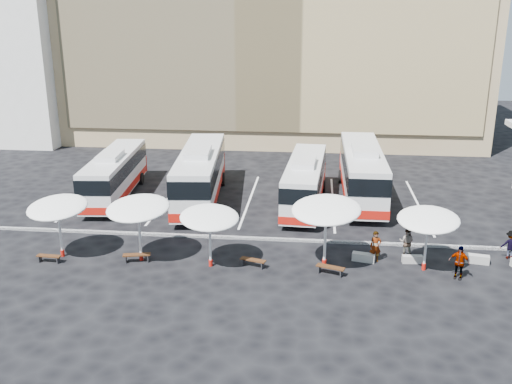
# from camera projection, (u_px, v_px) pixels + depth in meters

# --- Properties ---
(ground) EXTENTS (120.00, 120.00, 0.00)m
(ground) POSITION_uv_depth(u_px,v_px,m) (234.00, 242.00, 33.79)
(ground) COLOR black
(ground) RESTS_ON ground
(sandstone_building) EXTENTS (42.00, 18.25, 29.60)m
(sandstone_building) POSITION_uv_depth(u_px,v_px,m) (276.00, 16.00, 60.17)
(sandstone_building) COLOR tan
(sandstone_building) RESTS_ON ground
(apartment_block) EXTENTS (14.00, 14.00, 18.00)m
(apartment_block) POSITION_uv_depth(u_px,v_px,m) (10.00, 51.00, 60.46)
(apartment_block) COLOR silver
(apartment_block) RESTS_ON ground
(curb_divider) EXTENTS (34.00, 0.25, 0.15)m
(curb_divider) POSITION_uv_depth(u_px,v_px,m) (235.00, 238.00, 34.25)
(curb_divider) COLOR black
(curb_divider) RESTS_ON ground
(bay_lines) EXTENTS (24.15, 12.00, 0.01)m
(bay_lines) POSITION_uv_depth(u_px,v_px,m) (250.00, 200.00, 41.37)
(bay_lines) COLOR white
(bay_lines) RESTS_ON ground
(bus_0) EXTENTS (3.29, 11.23, 3.51)m
(bus_0) POSITION_uv_depth(u_px,v_px,m) (115.00, 173.00, 41.57)
(bus_0) COLOR silver
(bus_0) RESTS_ON ground
(bus_1) EXTENTS (3.84, 12.83, 4.01)m
(bus_1) POSITION_uv_depth(u_px,v_px,m) (200.00, 173.00, 40.72)
(bus_1) COLOR silver
(bus_1) RESTS_ON ground
(bus_2) EXTENTS (3.05, 11.23, 3.53)m
(bus_2) POSITION_uv_depth(u_px,v_px,m) (305.00, 180.00, 39.77)
(bus_2) COLOR silver
(bus_2) RESTS_ON ground
(bus_3) EXTENTS (3.00, 12.65, 4.01)m
(bus_3) POSITION_uv_depth(u_px,v_px,m) (362.00, 171.00, 41.25)
(bus_3) COLOR silver
(bus_3) RESTS_ON ground
(sunshade_0) EXTENTS (3.56, 3.60, 3.39)m
(sunshade_0) POSITION_uv_depth(u_px,v_px,m) (57.00, 208.00, 30.95)
(sunshade_0) COLOR silver
(sunshade_0) RESTS_ON ground
(sunshade_1) EXTENTS (3.96, 4.00, 3.55)m
(sunshade_1) POSITION_uv_depth(u_px,v_px,m) (138.00, 208.00, 30.43)
(sunshade_1) COLOR silver
(sunshade_1) RESTS_ON ground
(sunshade_2) EXTENTS (4.13, 4.15, 3.26)m
(sunshade_2) POSITION_uv_depth(u_px,v_px,m) (209.00, 218.00, 29.76)
(sunshade_2) COLOR silver
(sunshade_2) RESTS_ON ground
(sunshade_3) EXTENTS (4.54, 4.57, 3.80)m
(sunshade_3) POSITION_uv_depth(u_px,v_px,m) (326.00, 210.00, 29.54)
(sunshade_3) COLOR silver
(sunshade_3) RESTS_ON ground
(sunshade_4) EXTENTS (3.95, 3.98, 3.32)m
(sunshade_4) POSITION_uv_depth(u_px,v_px,m) (428.00, 220.00, 29.30)
(sunshade_4) COLOR silver
(sunshade_4) RESTS_ON ground
(wood_bench_0) EXTENTS (1.35, 0.42, 0.41)m
(wood_bench_0) POSITION_uv_depth(u_px,v_px,m) (49.00, 257.00, 30.96)
(wood_bench_0) COLOR #331A0B
(wood_bench_0) RESTS_ON ground
(wood_bench_1) EXTENTS (1.53, 0.71, 0.45)m
(wood_bench_1) POSITION_uv_depth(u_px,v_px,m) (137.00, 256.00, 31.01)
(wood_bench_1) COLOR #331A0B
(wood_bench_1) RESTS_ON ground
(wood_bench_2) EXTENTS (1.46, 0.79, 0.43)m
(wood_bench_2) POSITION_uv_depth(u_px,v_px,m) (253.00, 261.00, 30.42)
(wood_bench_2) COLOR #331A0B
(wood_bench_2) RESTS_ON ground
(wood_bench_3) EXTENTS (1.53, 0.86, 0.45)m
(wood_bench_3) POSITION_uv_depth(u_px,v_px,m) (330.00, 268.00, 29.51)
(wood_bench_3) COLOR #331A0B
(wood_bench_3) RESTS_ON ground
(conc_bench_0) EXTENTS (1.28, 0.67, 0.46)m
(conc_bench_0) POSITION_uv_depth(u_px,v_px,m) (363.00, 257.00, 31.14)
(conc_bench_0) COLOR gray
(conc_bench_0) RESTS_ON ground
(conc_bench_1) EXTENTS (1.12, 0.45, 0.41)m
(conc_bench_1) POSITION_uv_depth(u_px,v_px,m) (412.00, 259.00, 30.94)
(conc_bench_1) COLOR gray
(conc_bench_1) RESTS_ON ground
(conc_bench_2) EXTENTS (1.29, 0.64, 0.46)m
(conc_bench_2) POSITION_uv_depth(u_px,v_px,m) (477.00, 259.00, 30.91)
(conc_bench_2) COLOR gray
(conc_bench_2) RESTS_ON ground
(passenger_0) EXTENTS (0.67, 0.47, 1.72)m
(passenger_0) POSITION_uv_depth(u_px,v_px,m) (376.00, 246.00, 30.95)
(passenger_0) COLOR black
(passenger_0) RESTS_ON ground
(passenger_1) EXTENTS (0.99, 0.87, 1.72)m
(passenger_1) POSITION_uv_depth(u_px,v_px,m) (407.00, 242.00, 31.54)
(passenger_1) COLOR black
(passenger_1) RESTS_ON ground
(passenger_2) EXTENTS (1.14, 0.83, 1.79)m
(passenger_2) POSITION_uv_depth(u_px,v_px,m) (459.00, 262.00, 28.92)
(passenger_2) COLOR black
(passenger_2) RESTS_ON ground
(passenger_3) EXTENTS (1.11, 0.71, 1.64)m
(passenger_3) POSITION_uv_depth(u_px,v_px,m) (511.00, 245.00, 31.30)
(passenger_3) COLOR black
(passenger_3) RESTS_ON ground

